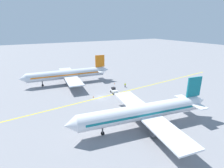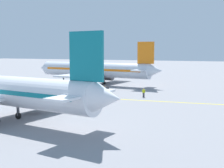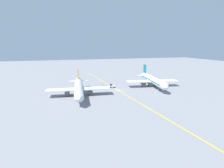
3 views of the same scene
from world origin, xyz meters
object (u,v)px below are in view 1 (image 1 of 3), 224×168
Objects in this scene: traffic_cone_mid_apron at (115,83)px; baggage_tug_white at (114,91)px; airplane_adjacent_stand at (68,74)px; ground_crew_worker at (125,85)px; airplane_at_gate at (145,112)px; traffic_cone_near_nose at (93,97)px.

baggage_tug_white is at bearing 149.13° from traffic_cone_mid_apron.
airplane_adjacent_stand is 21.16× the size of ground_crew_worker.
ground_crew_worker reaches higher than traffic_cone_mid_apron.
baggage_tug_white is (-18.44, -10.76, -2.81)m from airplane_adjacent_stand.
baggage_tug_white reaches higher than ground_crew_worker.
airplane_adjacent_stand is 21.53m from baggage_tug_white.
traffic_cone_near_nose is (21.49, 3.68, -3.43)m from airplane_at_gate.
airplane_at_gate is 64.54× the size of traffic_cone_near_nose.
traffic_cone_mid_apron is (8.73, -12.89, 0.00)m from traffic_cone_near_nose.
traffic_cone_near_nose is (-3.57, 14.59, -0.63)m from ground_crew_worker.
traffic_cone_near_nose is at bearing 103.76° from ground_crew_worker.
airplane_at_gate reaches higher than traffic_cone_near_nose.
traffic_cone_near_nose is (-0.31, 7.86, -0.63)m from baggage_tug_white.
airplane_at_gate reaches higher than traffic_cone_mid_apron.
baggage_tug_white is at bearing 115.85° from ground_crew_worker.
traffic_cone_mid_apron is at bearing -55.90° from traffic_cone_near_nose.
traffic_cone_near_nose is at bearing -171.21° from airplane_adjacent_stand.
baggage_tug_white is 1.86× the size of ground_crew_worker.
traffic_cone_near_nose is at bearing 92.27° from baggage_tug_white.
ground_crew_worker is at bearing -64.15° from baggage_tug_white.
airplane_adjacent_stand is at bearing 57.61° from traffic_cone_mid_apron.
traffic_cone_mid_apron is at bearing -122.39° from airplane_adjacent_stand.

